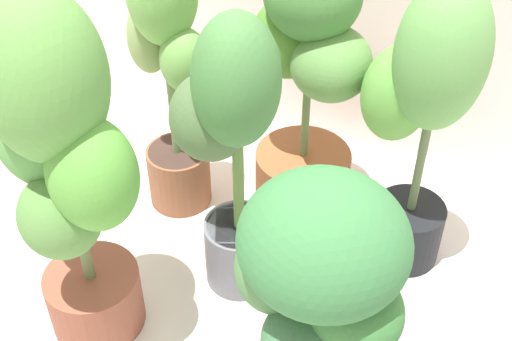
# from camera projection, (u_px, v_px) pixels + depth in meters

# --- Properties ---
(ground_plane) EXTENTS (8.00, 8.00, 0.00)m
(ground_plane) POSITION_uv_depth(u_px,v_px,m) (226.00, 326.00, 1.71)
(ground_plane) COLOR silver
(ground_plane) RESTS_ON ground
(potted_plant_back_center) EXTENTS (0.37, 0.29, 0.79)m
(potted_plant_back_center) POSITION_uv_depth(u_px,v_px,m) (308.00, 81.00, 1.80)
(potted_plant_back_center) COLOR #9A5530
(potted_plant_back_center) RESTS_ON ground
(potted_plant_center) EXTENTS (0.31, 0.27, 0.77)m
(potted_plant_center) POSITION_uv_depth(u_px,v_px,m) (230.00, 138.00, 1.56)
(potted_plant_center) COLOR slate
(potted_plant_center) RESTS_ON ground
(potted_plant_back_right) EXTENTS (0.35, 0.30, 0.81)m
(potted_plant_back_right) POSITION_uv_depth(u_px,v_px,m) (423.00, 107.00, 1.60)
(potted_plant_back_right) COLOR black
(potted_plant_back_right) RESTS_ON ground
(potted_plant_back_left) EXTENTS (0.28, 0.24, 0.81)m
(potted_plant_back_left) POSITION_uv_depth(u_px,v_px,m) (170.00, 72.00, 1.78)
(potted_plant_back_left) COLOR brown
(potted_plant_back_left) RESTS_ON ground
(potted_plant_front_left) EXTENTS (0.41, 0.34, 0.89)m
(potted_plant_front_left) POSITION_uv_depth(u_px,v_px,m) (63.00, 160.00, 1.38)
(potted_plant_front_left) COLOR brown
(potted_plant_front_left) RESTS_ON ground
(potted_plant_front_right) EXTENTS (0.39, 0.34, 0.66)m
(potted_plant_front_right) POSITION_uv_depth(u_px,v_px,m) (317.00, 297.00, 1.28)
(potted_plant_front_right) COLOR black
(potted_plant_front_right) RESTS_ON ground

